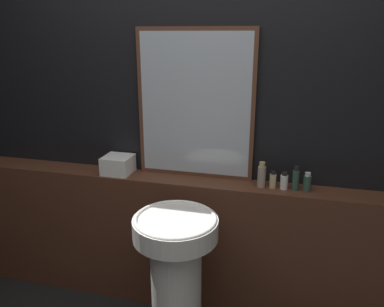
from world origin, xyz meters
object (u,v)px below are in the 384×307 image
Objects in this scene: shampoo_bottle at (262,175)px; mirror at (195,105)px; lotion_bottle at (284,181)px; hand_soap_bottle at (307,183)px; body_wash_bottle at (296,179)px; conditioner_bottle at (273,180)px; pedestal_sink at (176,277)px; towel_stack at (118,165)px.

mirror is at bearing 169.02° from shampoo_bottle.
hand_soap_bottle is at bearing 0.00° from lotion_bottle.
mirror is 0.70m from lotion_bottle.
lotion_bottle is at bearing -180.00° from body_wash_bottle.
body_wash_bottle is at bearing 0.00° from conditioner_bottle.
pedestal_sink is 5.70× the size of shampoo_bottle.
towel_stack is 1.00m from conditioner_bottle.
body_wash_bottle is (1.13, 0.00, 0.01)m from towel_stack.
mirror is at bearing 172.42° from body_wash_bottle.
pedestal_sink is 0.79m from conditioner_bottle.
pedestal_sink is at bearing -139.92° from lotion_bottle.
shampoo_bottle is at bearing 48.18° from pedestal_sink.
mirror is 0.65m from towel_stack.
conditioner_bottle is 0.72× the size of body_wash_bottle.
conditioner_bottle reaches higher than pedestal_sink.
shampoo_bottle reaches higher than hand_soap_bottle.
body_wash_bottle is at bearing 36.87° from pedestal_sink.
mirror is 8.80× the size of lotion_bottle.
body_wash_bottle is (0.63, -0.08, -0.39)m from mirror.
body_wash_bottle is at bearing 0.00° from shampoo_bottle.
mirror is 8.69× the size of conditioner_bottle.
lotion_bottle is (0.07, 0.00, -0.00)m from conditioner_bottle.
pedestal_sink is 0.88m from body_wash_bottle.
conditioner_bottle is (1.00, -0.00, -0.01)m from towel_stack.
lotion_bottle is (0.56, -0.08, -0.41)m from mirror.
towel_stack is (-0.50, -0.08, -0.40)m from mirror.
mirror is 6.23× the size of body_wash_bottle.
hand_soap_bottle is (1.19, 0.00, -0.00)m from towel_stack.
conditioner_bottle is at bearing -9.54° from mirror.
pedestal_sink is at bearing -131.82° from shampoo_bottle.
towel_stack is at bearing 180.00° from conditioner_bottle.
body_wash_bottle reaches higher than conditioner_bottle.
mirror reaches higher than lotion_bottle.
lotion_bottle is 0.91× the size of hand_soap_bottle.
mirror reaches higher than towel_stack.
shampoo_bottle is 1.49× the size of lotion_bottle.
conditioner_bottle is 0.07m from lotion_bottle.
body_wash_bottle is 0.07m from hand_soap_bottle.
mirror is at bearing 171.55° from lotion_bottle.
mirror is 5.04× the size of towel_stack.
pedestal_sink is 0.83m from towel_stack.
towel_stack is at bearing 139.63° from pedestal_sink.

